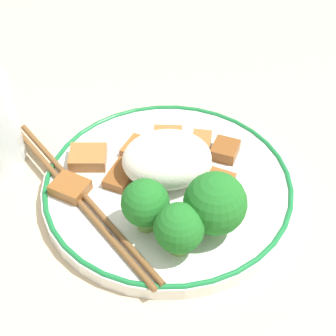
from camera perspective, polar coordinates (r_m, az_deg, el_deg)
The scene contains 15 objects.
ground_plane at distance 0.53m, azimuth 0.00°, elevation -2.57°, with size 3.00×3.00×0.00m, color #C6B28E.
plate at distance 0.52m, azimuth 0.00°, elevation -1.94°, with size 0.23×0.23×0.02m.
rice_mound at distance 0.51m, azimuth -0.10°, elevation 0.89°, with size 0.08×0.07×0.04m.
broccoli_back_left at distance 0.46m, azimuth -2.32°, elevation -3.64°, with size 0.04×0.04×0.05m.
broccoli_back_center at distance 0.45m, azimuth 1.24°, elevation -6.16°, with size 0.04×0.04×0.05m.
broccoli_back_right at distance 0.46m, azimuth 4.81°, elevation -3.64°, with size 0.05×0.05×0.06m.
meat_near_front at distance 0.52m, azimuth -9.90°, elevation -1.59°, with size 0.04×0.04×0.01m.
meat_near_left at distance 0.52m, azimuth -4.75°, elevation -0.71°, with size 0.04×0.04×0.01m.
meat_near_right at distance 0.55m, azimuth 5.83°, elevation 1.83°, with size 0.03×0.03×0.01m.
meat_near_back at distance 0.52m, azimuth 5.36°, elevation -1.33°, with size 0.03×0.03×0.01m.
meat_on_rice_edge at distance 0.56m, azimuth 3.41°, elevation 2.77°, with size 0.03×0.03×0.01m.
meat_mid_left at distance 0.55m, azimuth -3.26°, elevation 2.09°, with size 0.03×0.04×0.01m.
meat_mid_right at distance 0.56m, azimuth -0.03°, elevation 3.05°, with size 0.03×0.03×0.01m.
meat_far_scatter at distance 0.54m, azimuth -8.13°, elevation 1.08°, with size 0.04×0.03×0.01m.
chopsticks at distance 0.51m, azimuth -8.90°, elevation -2.95°, with size 0.13×0.21×0.01m.
Camera 1 is at (-0.04, -0.36, 0.39)m, focal length 60.00 mm.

